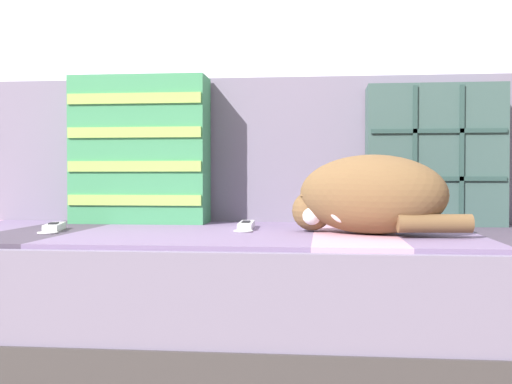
{
  "coord_description": "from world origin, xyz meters",
  "views": [
    {
      "loc": [
        0.42,
        -1.52,
        0.52
      ],
      "look_at": [
        0.25,
        0.04,
        0.48
      ],
      "focal_mm": 45.0,
      "sensor_mm": 36.0,
      "label": 1
    }
  ],
  "objects_px": {
    "throw_pillow_striped": "(140,150)",
    "sleeping_cat": "(367,197)",
    "couch": "(164,303)",
    "game_remote_near": "(54,227)",
    "throw_pillow_quilted": "(434,156)",
    "game_remote_far": "(246,226)"
  },
  "relations": [
    {
      "from": "throw_pillow_striped",
      "to": "sleeping_cat",
      "type": "height_order",
      "value": "throw_pillow_striped"
    },
    {
      "from": "couch",
      "to": "game_remote_near",
      "type": "bearing_deg",
      "value": -163.48
    },
    {
      "from": "sleeping_cat",
      "to": "game_remote_near",
      "type": "xyz_separation_m",
      "value": [
        -0.78,
        0.01,
        -0.08
      ]
    },
    {
      "from": "couch",
      "to": "game_remote_near",
      "type": "height_order",
      "value": "game_remote_near"
    },
    {
      "from": "game_remote_near",
      "to": "sleeping_cat",
      "type": "bearing_deg",
      "value": -0.94
    },
    {
      "from": "throw_pillow_quilted",
      "to": "game_remote_near",
      "type": "xyz_separation_m",
      "value": [
        -0.99,
        -0.29,
        -0.19
      ]
    },
    {
      "from": "game_remote_near",
      "to": "game_remote_far",
      "type": "height_order",
      "value": "same"
    },
    {
      "from": "throw_pillow_striped",
      "to": "game_remote_near",
      "type": "distance_m",
      "value": 0.39
    },
    {
      "from": "throw_pillow_quilted",
      "to": "throw_pillow_striped",
      "type": "distance_m",
      "value": 0.85
    },
    {
      "from": "couch",
      "to": "game_remote_near",
      "type": "distance_m",
      "value": 0.34
    },
    {
      "from": "game_remote_near",
      "to": "throw_pillow_striped",
      "type": "bearing_deg",
      "value": 64.49
    },
    {
      "from": "throw_pillow_quilted",
      "to": "game_remote_far",
      "type": "xyz_separation_m",
      "value": [
        -0.51,
        -0.19,
        -0.19
      ]
    },
    {
      "from": "throw_pillow_striped",
      "to": "sleeping_cat",
      "type": "xyz_separation_m",
      "value": [
        0.64,
        -0.31,
        -0.13
      ]
    },
    {
      "from": "couch",
      "to": "sleeping_cat",
      "type": "height_order",
      "value": "sleeping_cat"
    },
    {
      "from": "throw_pillow_striped",
      "to": "sleeping_cat",
      "type": "bearing_deg",
      "value": -25.51
    },
    {
      "from": "throw_pillow_quilted",
      "to": "couch",
      "type": "bearing_deg",
      "value": -163.45
    },
    {
      "from": "sleeping_cat",
      "to": "game_remote_near",
      "type": "bearing_deg",
      "value": 179.06
    },
    {
      "from": "couch",
      "to": "sleeping_cat",
      "type": "xyz_separation_m",
      "value": [
        0.52,
        -0.09,
        0.28
      ]
    },
    {
      "from": "sleeping_cat",
      "to": "game_remote_far",
      "type": "relative_size",
      "value": 2.04
    },
    {
      "from": "throw_pillow_striped",
      "to": "game_remote_far",
      "type": "relative_size",
      "value": 2.09
    },
    {
      "from": "game_remote_near",
      "to": "game_remote_far",
      "type": "relative_size",
      "value": 0.92
    },
    {
      "from": "couch",
      "to": "throw_pillow_striped",
      "type": "xyz_separation_m",
      "value": [
        -0.12,
        0.22,
        0.41
      ]
    }
  ]
}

